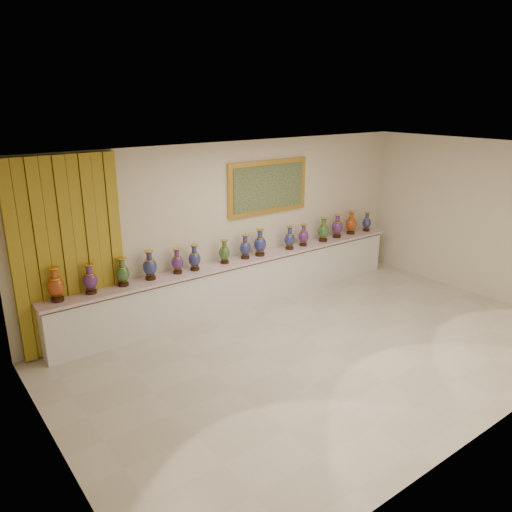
{
  "coord_description": "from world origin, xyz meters",
  "views": [
    {
      "loc": [
        -5.02,
        -4.84,
        3.75
      ],
      "look_at": [
        -0.12,
        1.7,
        1.12
      ],
      "focal_mm": 35.0,
      "sensor_mm": 36.0,
      "label": 1
    }
  ],
  "objects_px": {
    "counter": "(243,282)",
    "vase_0": "(56,286)",
    "vase_1": "(90,280)",
    "vase_2": "(123,273)"
  },
  "relations": [
    {
      "from": "vase_0",
      "to": "vase_2",
      "type": "distance_m",
      "value": 1.02
    },
    {
      "from": "vase_0",
      "to": "vase_2",
      "type": "xyz_separation_m",
      "value": [
        1.01,
        0.01,
        -0.03
      ]
    },
    {
      "from": "vase_1",
      "to": "vase_2",
      "type": "xyz_separation_m",
      "value": [
        0.52,
        0.01,
        -0.0
      ]
    },
    {
      "from": "counter",
      "to": "vase_1",
      "type": "bearing_deg",
      "value": 179.99
    },
    {
      "from": "vase_0",
      "to": "vase_1",
      "type": "height_order",
      "value": "vase_0"
    },
    {
      "from": "counter",
      "to": "vase_0",
      "type": "relative_size",
      "value": 14.01
    },
    {
      "from": "counter",
      "to": "vase_2",
      "type": "xyz_separation_m",
      "value": [
        -2.29,
        0.01,
        0.67
      ]
    },
    {
      "from": "vase_0",
      "to": "vase_2",
      "type": "bearing_deg",
      "value": 0.72
    },
    {
      "from": "counter",
      "to": "vase_0",
      "type": "xyz_separation_m",
      "value": [
        -3.31,
        -0.0,
        0.7
      ]
    },
    {
      "from": "vase_1",
      "to": "vase_2",
      "type": "height_order",
      "value": "vase_1"
    }
  ]
}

